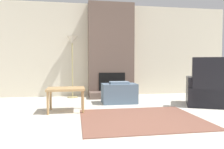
{
  "coord_description": "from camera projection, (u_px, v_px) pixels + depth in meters",
  "views": [
    {
      "loc": [
        -0.99,
        -2.89,
        0.94
      ],
      "look_at": [
        0.0,
        3.01,
        0.62
      ],
      "focal_mm": 35.0,
      "sensor_mm": 36.0,
      "label": 1
    }
  ],
  "objects": [
    {
      "name": "ground_plane",
      "position": [
        147.0,
        130.0,
        3.06
      ],
      "size": [
        24.0,
        24.0,
        0.0
      ],
      "primitive_type": "plane",
      "color": "beige"
    },
    {
      "name": "wall_back",
      "position": [
        110.0,
        50.0,
        6.31
      ],
      "size": [
        7.14,
        0.06,
        2.6
      ],
      "primitive_type": "cube",
      "color": "beige",
      "rests_on": "ground_plane"
    },
    {
      "name": "fireplace",
      "position": [
        111.0,
        53.0,
        6.1
      ],
      "size": [
        1.27,
        0.72,
        2.6
      ],
      "color": "brown",
      "rests_on": "ground_plane"
    },
    {
      "name": "ottoman",
      "position": [
        119.0,
        93.0,
        5.08
      ],
      "size": [
        0.8,
        0.48,
        0.5
      ],
      "color": "slate",
      "rests_on": "ground_plane"
    },
    {
      "name": "armchair",
      "position": [
        207.0,
        92.0,
        4.74
      ],
      "size": [
        1.1,
        1.11,
        1.05
      ],
      "rotation": [
        0.0,
        0.0,
        2.7
      ],
      "color": "black",
      "rests_on": "ground_plane"
    },
    {
      "name": "side_table",
      "position": [
        66.0,
        91.0,
        4.18
      ],
      "size": [
        0.71,
        0.52,
        0.46
      ],
      "color": "tan",
      "rests_on": "ground_plane"
    },
    {
      "name": "floor_lamp_left",
      "position": [
        72.0,
        47.0,
        5.86
      ],
      "size": [
        0.29,
        0.29,
        1.65
      ],
      "color": "tan",
      "rests_on": "ground_plane"
    },
    {
      "name": "area_rug",
      "position": [
        141.0,
        119.0,
        3.65
      ],
      "size": [
        1.99,
        1.66,
        0.01
      ],
      "primitive_type": "cube",
      "color": "brown",
      "rests_on": "ground_plane"
    }
  ]
}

